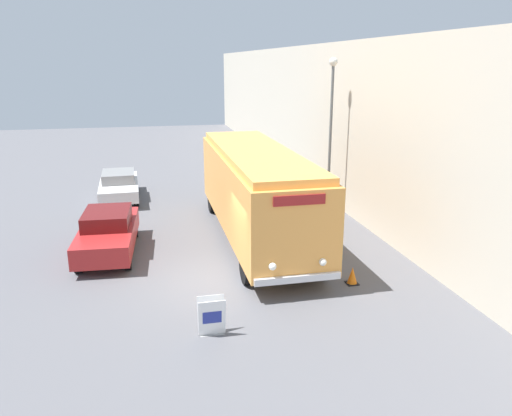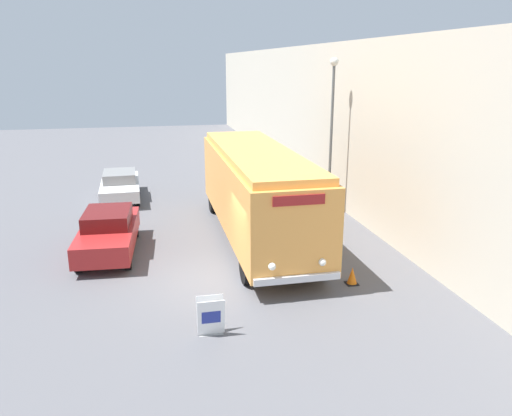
{
  "view_description": "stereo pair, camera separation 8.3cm",
  "coord_description": "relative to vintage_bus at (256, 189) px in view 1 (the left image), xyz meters",
  "views": [
    {
      "loc": [
        -2.09,
        -14.09,
        6.48
      ],
      "look_at": [
        1.25,
        0.87,
        2.0
      ],
      "focal_mm": 35.0,
      "sensor_mm": 36.0,
      "label": 1
    },
    {
      "loc": [
        -2.01,
        -14.11,
        6.48
      ],
      "look_at": [
        1.25,
        0.87,
        2.0
      ],
      "focal_mm": 35.0,
      "sensor_mm": 36.0,
      "label": 2
    }
  ],
  "objects": [
    {
      "name": "building_wall_right",
      "position": [
        4.79,
        6.49,
        1.74
      ],
      "size": [
        0.3,
        60.0,
        7.37
      ],
      "color": "beige",
      "rests_on": "ground_plane"
    },
    {
      "name": "parked_car_near",
      "position": [
        -5.41,
        -0.33,
        -1.18
      ],
      "size": [
        2.09,
        4.7,
        1.52
      ],
      "rotation": [
        0.0,
        0.0,
        -0.06
      ],
      "color": "black",
      "rests_on": "ground_plane"
    },
    {
      "name": "parked_car_mid",
      "position": [
        -5.33,
        7.06,
        -1.24
      ],
      "size": [
        1.91,
        4.64,
        1.36
      ],
      "rotation": [
        0.0,
        0.0,
        0.03
      ],
      "color": "black",
      "rests_on": "ground_plane"
    },
    {
      "name": "vintage_bus",
      "position": [
        0.0,
        0.0,
        0.0
      ],
      "size": [
        2.65,
        10.7,
        3.43
      ],
      "color": "black",
      "rests_on": "ground_plane"
    },
    {
      "name": "ground_plane",
      "position": [
        -1.85,
        -3.51,
        -1.95
      ],
      "size": [
        80.0,
        80.0,
        0.0
      ],
      "primitive_type": "plane",
      "color": "#56565B"
    },
    {
      "name": "traffic_cone",
      "position": [
        1.95,
        -4.63,
        -1.69
      ],
      "size": [
        0.36,
        0.36,
        0.53
      ],
      "color": "black",
      "rests_on": "ground_plane"
    },
    {
      "name": "sign_board",
      "position": [
        -2.61,
        -6.62,
        -1.48
      ],
      "size": [
        0.67,
        0.37,
        0.98
      ],
      "color": "gray",
      "rests_on": "ground_plane"
    },
    {
      "name": "streetlamp",
      "position": [
        3.85,
        2.61,
        2.36
      ],
      "size": [
        0.36,
        0.36,
        6.69
      ],
      "color": "#595E60",
      "rests_on": "ground_plane"
    }
  ]
}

